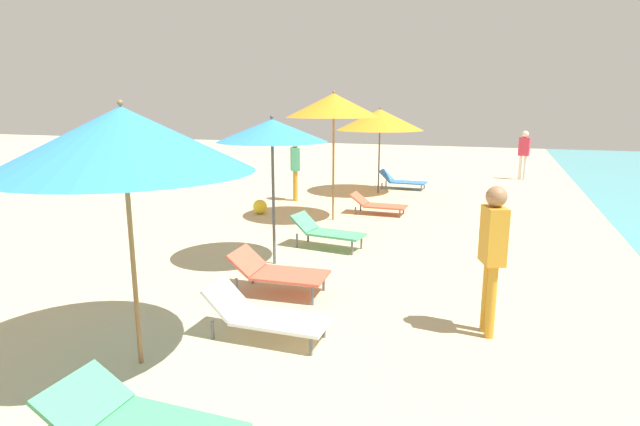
{
  "coord_description": "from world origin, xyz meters",
  "views": [
    {
      "loc": [
        3.76,
        6.36,
        2.67
      ],
      "look_at": [
        1.59,
        12.41,
        1.29
      ],
      "focal_mm": 28.43,
      "sensor_mm": 36.0,
      "label": 1
    }
  ],
  "objects_px": {
    "lounger_fifth_shoreside": "(327,231)",
    "person_walking_near": "(493,245)",
    "lounger_fifth_inland": "(277,271)",
    "person_walking_mid": "(295,163)",
    "person_walking_far": "(524,150)",
    "umbrella_sixth": "(334,106)",
    "umbrella_fourth": "(123,140)",
    "lounger_farthest_shoreside": "(402,180)",
    "lounger_fourth_inland": "(140,425)",
    "umbrella_fifth": "(272,131)",
    "lounger_fourth_shoreside": "(264,315)",
    "beach_ball": "(260,207)",
    "lounger_sixth_shoreside": "(378,204)",
    "umbrella_farthest": "(380,120)"
  },
  "relations": [
    {
      "from": "beach_ball",
      "to": "umbrella_fourth",
      "type": "bearing_deg",
      "value": -73.4
    },
    {
      "from": "lounger_fifth_inland",
      "to": "beach_ball",
      "type": "relative_size",
      "value": 3.9
    },
    {
      "from": "lounger_fifth_shoreside",
      "to": "person_walking_near",
      "type": "bearing_deg",
      "value": -36.78
    },
    {
      "from": "umbrella_fifth",
      "to": "person_walking_far",
      "type": "xyz_separation_m",
      "value": [
        4.27,
        12.0,
        -1.18
      ]
    },
    {
      "from": "person_walking_mid",
      "to": "person_walking_far",
      "type": "height_order",
      "value": "person_walking_far"
    },
    {
      "from": "umbrella_sixth",
      "to": "beach_ball",
      "type": "bearing_deg",
      "value": 179.74
    },
    {
      "from": "lounger_farthest_shoreside",
      "to": "beach_ball",
      "type": "height_order",
      "value": "lounger_farthest_shoreside"
    },
    {
      "from": "lounger_farthest_shoreside",
      "to": "person_walking_near",
      "type": "distance_m",
      "value": 10.57
    },
    {
      "from": "beach_ball",
      "to": "lounger_fifth_inland",
      "type": "bearing_deg",
      "value": -61.04
    },
    {
      "from": "lounger_fourth_inland",
      "to": "umbrella_farthest",
      "type": "height_order",
      "value": "umbrella_farthest"
    },
    {
      "from": "lounger_fourth_inland",
      "to": "lounger_fifth_inland",
      "type": "distance_m",
      "value": 3.53
    },
    {
      "from": "lounger_fifth_inland",
      "to": "umbrella_sixth",
      "type": "bearing_deg",
      "value": 94.96
    },
    {
      "from": "lounger_sixth_shoreside",
      "to": "lounger_fifth_inland",
      "type": "bearing_deg",
      "value": -90.73
    },
    {
      "from": "lounger_fifth_shoreside",
      "to": "lounger_fifth_inland",
      "type": "distance_m",
      "value": 2.47
    },
    {
      "from": "lounger_fourth_inland",
      "to": "person_walking_near",
      "type": "distance_m",
      "value": 4.05
    },
    {
      "from": "umbrella_fourth",
      "to": "umbrella_sixth",
      "type": "bearing_deg",
      "value": 91.67
    },
    {
      "from": "lounger_fifth_shoreside",
      "to": "person_walking_mid",
      "type": "bearing_deg",
      "value": 126.27
    },
    {
      "from": "umbrella_sixth",
      "to": "umbrella_farthest",
      "type": "height_order",
      "value": "umbrella_sixth"
    },
    {
      "from": "lounger_fifth_shoreside",
      "to": "umbrella_sixth",
      "type": "xyz_separation_m",
      "value": [
        -0.63,
        2.3,
        2.31
      ]
    },
    {
      "from": "umbrella_sixth",
      "to": "person_walking_mid",
      "type": "xyz_separation_m",
      "value": [
        -1.76,
        1.95,
        -1.59
      ]
    },
    {
      "from": "person_walking_far",
      "to": "umbrella_sixth",
      "type": "bearing_deg",
      "value": -14.22
    },
    {
      "from": "lounger_fourth_inland",
      "to": "lounger_fifth_shoreside",
      "type": "xyz_separation_m",
      "value": [
        -0.54,
        5.97,
        0.06
      ]
    },
    {
      "from": "person_walking_far",
      "to": "umbrella_farthest",
      "type": "bearing_deg",
      "value": -30.06
    },
    {
      "from": "lounger_fourth_shoreside",
      "to": "person_walking_far",
      "type": "xyz_separation_m",
      "value": [
        3.2,
        14.6,
        0.78
      ]
    },
    {
      "from": "lounger_fourth_inland",
      "to": "lounger_fifth_inland",
      "type": "xyz_separation_m",
      "value": [
        -0.44,
        3.5,
        0.07
      ]
    },
    {
      "from": "umbrella_fifth",
      "to": "person_walking_far",
      "type": "height_order",
      "value": "umbrella_fifth"
    },
    {
      "from": "lounger_fourth_inland",
      "to": "umbrella_farthest",
      "type": "distance_m",
      "value": 12.44
    },
    {
      "from": "lounger_fourth_inland",
      "to": "umbrella_fifth",
      "type": "relative_size",
      "value": 0.62
    },
    {
      "from": "lounger_sixth_shoreside",
      "to": "beach_ball",
      "type": "bearing_deg",
      "value": -160.31
    },
    {
      "from": "umbrella_farthest",
      "to": "person_walking_far",
      "type": "bearing_deg",
      "value": 46.87
    },
    {
      "from": "person_walking_near",
      "to": "lounger_sixth_shoreside",
      "type": "bearing_deg",
      "value": 95.17
    },
    {
      "from": "lounger_farthest_shoreside",
      "to": "lounger_fifth_inland",
      "type": "bearing_deg",
      "value": -87.58
    },
    {
      "from": "lounger_fifth_shoreside",
      "to": "umbrella_fourth",
      "type": "bearing_deg",
      "value": -88.24
    },
    {
      "from": "person_walking_far",
      "to": "person_walking_near",
      "type": "bearing_deg",
      "value": 9.86
    },
    {
      "from": "lounger_fifth_inland",
      "to": "person_walking_near",
      "type": "distance_m",
      "value": 3.0
    },
    {
      "from": "umbrella_sixth",
      "to": "umbrella_farthest",
      "type": "bearing_deg",
      "value": 87.84
    },
    {
      "from": "umbrella_sixth",
      "to": "person_walking_far",
      "type": "distance_m",
      "value": 9.68
    },
    {
      "from": "lounger_sixth_shoreside",
      "to": "lounger_fifth_shoreside",
      "type": "bearing_deg",
      "value": -93.29
    },
    {
      "from": "lounger_fourth_shoreside",
      "to": "umbrella_fifth",
      "type": "height_order",
      "value": "umbrella_fifth"
    },
    {
      "from": "lounger_fifth_shoreside",
      "to": "umbrella_sixth",
      "type": "relative_size",
      "value": 0.48
    },
    {
      "from": "umbrella_fourth",
      "to": "umbrella_sixth",
      "type": "xyz_separation_m",
      "value": [
        -0.21,
        7.09,
        0.3
      ]
    },
    {
      "from": "lounger_farthest_shoreside",
      "to": "umbrella_farthest",
      "type": "bearing_deg",
      "value": -115.55
    },
    {
      "from": "lounger_fourth_shoreside",
      "to": "lounger_fourth_inland",
      "type": "xyz_separation_m",
      "value": [
        -0.01,
        -2.15,
        -0.02
      ]
    },
    {
      "from": "lounger_fifth_inland",
      "to": "person_walking_near",
      "type": "xyz_separation_m",
      "value": [
        2.88,
        -0.37,
        0.76
      ]
    },
    {
      "from": "umbrella_fourth",
      "to": "person_walking_near",
      "type": "distance_m",
      "value": 4.12
    },
    {
      "from": "beach_ball",
      "to": "person_walking_far",
      "type": "bearing_deg",
      "value": 53.43
    },
    {
      "from": "lounger_fourth_shoreside",
      "to": "lounger_fifth_inland",
      "type": "xyz_separation_m",
      "value": [
        -0.45,
        1.35,
        0.05
      ]
    },
    {
      "from": "person_walking_mid",
      "to": "person_walking_far",
      "type": "bearing_deg",
      "value": 16.13
    },
    {
      "from": "umbrella_fourth",
      "to": "lounger_farthest_shoreside",
      "type": "bearing_deg",
      "value": 87.76
    },
    {
      "from": "lounger_farthest_shoreside",
      "to": "person_walking_near",
      "type": "height_order",
      "value": "person_walking_near"
    }
  ]
}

